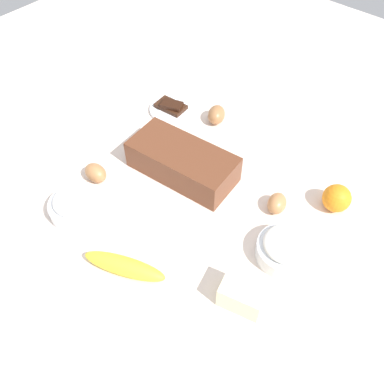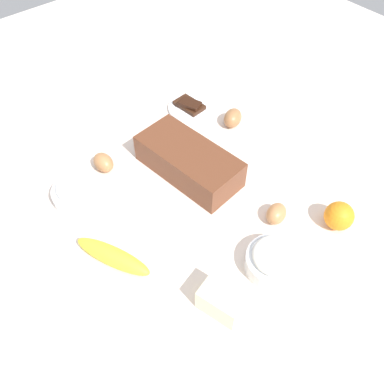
{
  "view_description": "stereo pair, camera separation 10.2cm",
  "coord_description": "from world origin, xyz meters",
  "views": [
    {
      "loc": [
        0.43,
        -0.5,
        0.82
      ],
      "look_at": [
        0.0,
        0.0,
        0.04
      ],
      "focal_mm": 39.11,
      "sensor_mm": 36.0,
      "label": 1
    },
    {
      "loc": [
        0.5,
        -0.42,
        0.82
      ],
      "look_at": [
        0.0,
        0.0,
        0.04
      ],
      "focal_mm": 39.11,
      "sensor_mm": 36.0,
      "label": 2
    }
  ],
  "objects": [
    {
      "name": "ground_plane",
      "position": [
        0.0,
        0.0,
        -0.01
      ],
      "size": [
        2.4,
        2.4,
        0.02
      ],
      "primitive_type": "cube",
      "color": "beige"
    },
    {
      "name": "loaf_pan",
      "position": [
        -0.09,
        0.06,
        0.04
      ],
      "size": [
        0.29,
        0.16,
        0.08
      ],
      "rotation": [
        0.0,
        0.0,
        0.11
      ],
      "color": "brown",
      "rests_on": "ground_plane"
    },
    {
      "name": "flour_bowl",
      "position": [
        0.26,
        0.02,
        0.03
      ],
      "size": [
        0.13,
        0.13,
        0.07
      ],
      "color": "white",
      "rests_on": "ground_plane"
    },
    {
      "name": "sugar_bowl",
      "position": [
        -0.19,
        -0.21,
        0.03
      ],
      "size": [
        0.13,
        0.13,
        0.07
      ],
      "color": "white",
      "rests_on": "ground_plane"
    },
    {
      "name": "banana",
      "position": [
        0.02,
        -0.24,
        0.02
      ],
      "size": [
        0.19,
        0.11,
        0.04
      ],
      "primitive_type": "ellipsoid",
      "rotation": [
        0.0,
        0.0,
        0.39
      ],
      "color": "yellow",
      "rests_on": "ground_plane"
    },
    {
      "name": "orange_fruit",
      "position": [
        0.27,
        0.22,
        0.03
      ],
      "size": [
        0.07,
        0.07,
        0.07
      ],
      "primitive_type": "sphere",
      "color": "orange",
      "rests_on": "ground_plane"
    },
    {
      "name": "butter_block",
      "position": [
        0.25,
        -0.13,
        0.03
      ],
      "size": [
        0.1,
        0.09,
        0.06
      ],
      "primitive_type": "cube",
      "rotation": [
        0.0,
        0.0,
        0.26
      ],
      "color": "#F4EDB2",
      "rests_on": "ground_plane"
    },
    {
      "name": "egg_near_butter",
      "position": [
        -0.15,
        0.28,
        0.02
      ],
      "size": [
        0.07,
        0.08,
        0.05
      ],
      "primitive_type": "ellipsoid",
      "rotation": [
        0.0,
        1.57,
        2.02
      ],
      "color": "#9F6A40",
      "rests_on": "ground_plane"
    },
    {
      "name": "egg_beside_bowl",
      "position": [
        -0.24,
        -0.1,
        0.02
      ],
      "size": [
        0.07,
        0.05,
        0.05
      ],
      "primitive_type": "ellipsoid",
      "rotation": [
        0.0,
        1.57,
        6.28
      ],
      "color": "#B07748",
      "rests_on": "ground_plane"
    },
    {
      "name": "egg_loose",
      "position": [
        0.17,
        0.12,
        0.02
      ],
      "size": [
        0.06,
        0.07,
        0.04
      ],
      "primitive_type": "ellipsoid",
      "rotation": [
        0.0,
        1.57,
        5.02
      ],
      "color": "#B77C4B",
      "rests_on": "ground_plane"
    },
    {
      "name": "chocolate_plate",
      "position": [
        -0.29,
        0.23,
        0.01
      ],
      "size": [
        0.13,
        0.13,
        0.03
      ],
      "color": "white",
      "rests_on": "ground_plane"
    }
  ]
}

